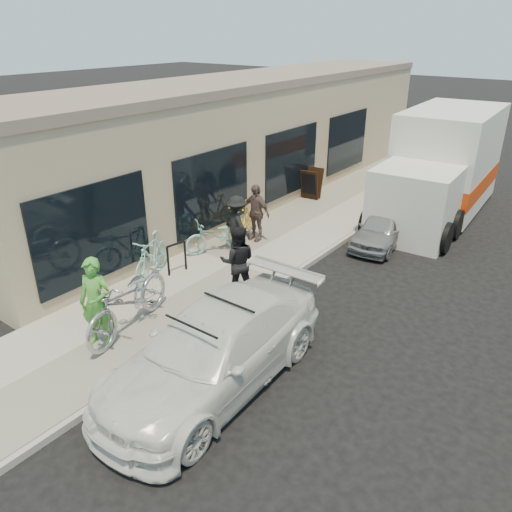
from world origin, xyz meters
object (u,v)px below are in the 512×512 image
Objects in this scene: bike_rack at (177,255)px; woman_rider at (96,303)px; bystander_b at (256,212)px; cruiser_bike_c at (242,220)px; moving_truck at (441,169)px; man_standing at (238,262)px; cruiser_bike_b at (216,236)px; bystander_a at (237,224)px; tandem_bike at (129,301)px; sedan_silver at (382,229)px; cruiser_bike_a at (152,256)px; sedan_white at (214,349)px; sandwich_board at (311,184)px.

woman_rider reaches higher than bike_rack.
cruiser_bike_c is at bearing -170.41° from bystander_b.
moving_truck is 4.16× the size of man_standing.
bystander_a is at bearing 68.52° from cruiser_bike_b.
sedan_silver is at bearing 60.50° from tandem_bike.
cruiser_bike_a is (-3.51, -5.55, 0.21)m from sedan_silver.
tandem_bike is 1.52× the size of man_standing.
cruiser_bike_b is at bearing 92.35° from bike_rack.
moving_truck is at bearing 90.00° from cruiser_bike_b.
bike_rack is 1.95m from man_standing.
man_standing is 3.50m from cruiser_bike_c.
cruiser_bike_a is 3.47m from bystander_b.
cruiser_bike_b is (-3.26, -3.46, 0.13)m from sedan_silver.
moving_truck is 10.04m from cruiser_bike_a.
tandem_bike is (-2.33, 0.09, 0.11)m from sedan_white.
woman_rider is at bearing -87.98° from sandwich_board.
moving_truck reaches higher than cruiser_bike_a.
sedan_white reaches higher than cruiser_bike_b.
cruiser_bike_a reaches higher than cruiser_bike_b.
man_standing is at bearing 118.91° from sedan_white.
sandwich_board is 0.21× the size of sedan_white.
sedan_white is 2.74× the size of woman_rider.
bystander_b is (0.59, 3.41, 0.27)m from cruiser_bike_a.
woman_rider reaches higher than sedan_white.
bike_rack is 0.49× the size of bystander_b.
bystander_a is (0.75, -5.10, 0.24)m from sandwich_board.
moving_truck is 7.00m from cruiser_bike_c.
tandem_bike reaches higher than cruiser_bike_a.
tandem_bike reaches higher than sedan_silver.
sedan_white is at bearing -9.47° from woman_rider.
sandwich_board is (-0.40, 7.04, 0.06)m from bike_rack.
cruiser_bike_c is (0.13, 3.36, -0.04)m from cruiser_bike_a.
bystander_a is (-1.56, 1.89, -0.05)m from man_standing.
man_standing is 2.46m from bystander_a.
tandem_bike is at bearing -76.35° from cruiser_bike_a.
man_standing is at bearing 57.67° from tandem_bike.
sedan_white is at bearing 82.92° from man_standing.
sandwich_board is 9.54m from tandem_bike.
bystander_b reaches higher than cruiser_bike_c.
bike_rack is 2.84m from cruiser_bike_c.
cruiser_bike_c is at bearing -92.86° from sandwich_board.
cruiser_bike_a reaches higher than cruiser_bike_c.
moving_truck reaches higher than bike_rack.
cruiser_bike_a is (-3.74, 1.95, -0.01)m from sedan_white.
tandem_bike is 5.37m from cruiser_bike_c.
bike_rack is at bearing 85.14° from woman_rider.
sedan_white is 5.39m from bystander_a.
sandwich_board is 4.21m from cruiser_bike_c.
moving_truck is at bearing 55.05° from woman_rider.
tandem_bike is 4.12m from cruiser_bike_b.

